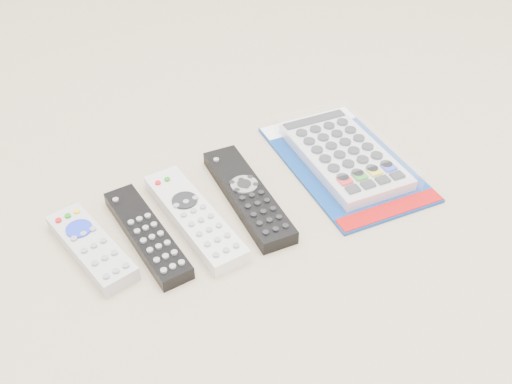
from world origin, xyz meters
TOP-DOWN VIEW (x-y plane):
  - remote_small_grey at (-0.22, 0.06)m, footprint 0.07×0.17m
  - remote_slim_black at (-0.14, 0.04)m, footprint 0.05×0.21m
  - remote_silver_dvd at (-0.07, 0.04)m, footprint 0.06×0.22m
  - remote_large_black at (0.02, 0.03)m, footprint 0.09×0.24m
  - jumbo_remote_packaged at (0.21, 0.02)m, footprint 0.23×0.32m

SIDE VIEW (x-z plane):
  - remote_slim_black at x=-0.14m, z-range 0.00..0.02m
  - remote_large_black at x=0.02m, z-range 0.00..0.02m
  - remote_silver_dvd at x=-0.07m, z-range 0.00..0.02m
  - remote_small_grey at x=-0.22m, z-range 0.00..0.03m
  - jumbo_remote_packaged at x=0.21m, z-range 0.00..0.04m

